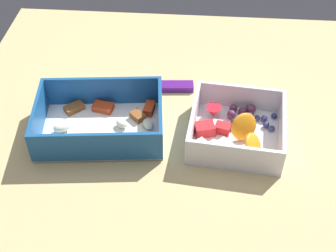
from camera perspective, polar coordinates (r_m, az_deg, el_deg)
table_surface at (r=80.69cm, az=1.04°, el=-1.52°), size 80.00×80.00×2.00cm
pasta_container at (r=79.95cm, az=-8.22°, el=0.36°), size 22.66×16.74×6.28cm
fruit_bowl at (r=78.95cm, az=8.29°, el=-0.45°), size 16.88×16.86×5.60cm
candy_bar at (r=88.82cm, az=0.89°, el=4.90°), size 7.17×2.94×1.20cm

